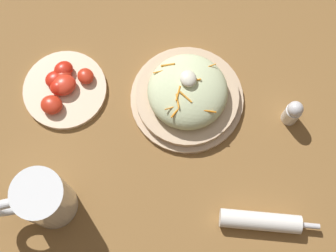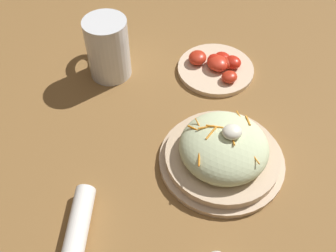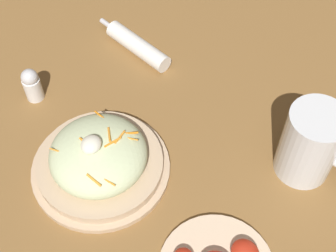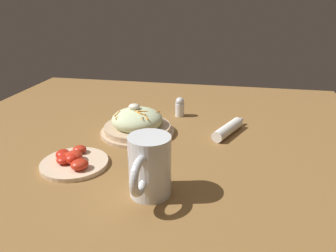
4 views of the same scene
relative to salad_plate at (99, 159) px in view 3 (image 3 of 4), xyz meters
The scene contains 5 objects.
ground_plane 0.09m from the salad_plate, 52.15° to the right, with size 1.43×1.43×0.00m, color olive.
salad_plate is the anchor object (origin of this frame).
beer_mug 0.35m from the salad_plate, 69.55° to the right, with size 0.09×0.15×0.14m.
napkin_roll 0.29m from the salad_plate, ahead, with size 0.10×0.18×0.04m.
salt_shaker 0.22m from the salad_plate, 59.84° to the left, with size 0.03×0.03×0.07m.
Camera 3 is at (-0.42, -0.19, 0.72)m, focal length 51.73 mm.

